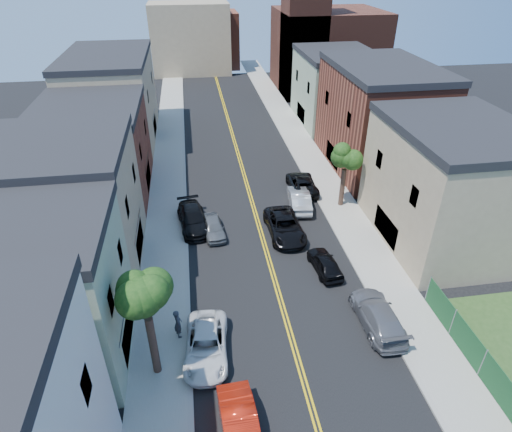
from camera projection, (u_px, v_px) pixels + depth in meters
name	position (u px, v px, depth m)	size (l,w,h in m)	color
sidewalk_left	(168.00, 169.00, 45.76)	(3.20, 100.00, 0.15)	gray
sidewalk_right	(312.00, 160.00, 47.79)	(3.20, 100.00, 0.15)	gray
curb_left	(184.00, 168.00, 45.98)	(0.30, 100.00, 0.15)	gray
curb_right	(296.00, 161.00, 47.57)	(0.30, 100.00, 0.15)	gray
bldg_left_palegrn	(32.00, 302.00, 22.64)	(9.00, 8.00, 8.50)	gray
bldg_left_tan_near	(68.00, 210.00, 30.06)	(9.00, 10.00, 9.00)	#998466
bldg_left_brick	(95.00, 154.00, 39.54)	(9.00, 12.00, 8.00)	brown
bldg_left_tan_far	(113.00, 100.00, 50.88)	(9.00, 16.00, 9.50)	#998466
bldg_right_tan	(448.00, 188.00, 32.82)	(9.00, 12.00, 9.00)	#998466
bldg_right_brick	(378.00, 120.00, 44.29)	(9.00, 14.00, 10.00)	brown
bldg_right_palegrn	(335.00, 90.00, 56.42)	(9.00, 12.00, 8.50)	gray
church	(322.00, 44.00, 67.77)	(16.20, 14.20, 22.60)	#4C2319
backdrop_left	(191.00, 39.00, 78.33)	(14.00, 8.00, 12.00)	#998466
backdrop_center	(211.00, 40.00, 82.73)	(10.00, 8.00, 10.00)	brown
fence_right	(500.00, 387.00, 21.89)	(0.04, 15.00, 1.90)	#143F1E
tree_left_mid	(142.00, 281.00, 20.52)	(5.20, 5.20, 9.29)	#36231B
tree_right_far	(347.00, 147.00, 36.41)	(4.40, 4.40, 8.03)	#36231B
red_sedan	(241.00, 429.00, 20.32)	(1.68, 4.80, 1.58)	red
white_pickup	(206.00, 345.00, 24.68)	(2.42, 5.24, 1.46)	silver
grey_car_left	(214.00, 227.00, 35.17)	(1.60, 3.97, 1.35)	#53565A
black_car_left	(193.00, 219.00, 36.05)	(2.23, 5.48, 1.59)	black
grey_car_right	(378.00, 315.00, 26.60)	(2.22, 5.45, 1.58)	#5C5D64
black_car_right	(325.00, 263.00, 31.18)	(1.61, 4.00, 1.36)	black
silver_car_right	(299.00, 199.00, 38.82)	(1.74, 4.98, 1.64)	#A7AAAF
dark_car_right_far	(302.00, 183.00, 41.56)	(2.50, 5.42, 1.51)	black
black_suv_lane	(285.00, 226.00, 35.07)	(2.66, 5.78, 1.61)	black
pedestrian_left	(178.00, 323.00, 25.56)	(0.72, 0.47, 1.97)	#2A2A32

